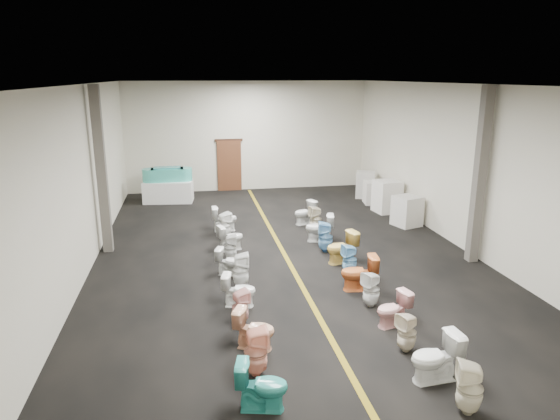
# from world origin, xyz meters

# --- Properties ---
(floor) EXTENTS (16.00, 16.00, 0.00)m
(floor) POSITION_xyz_m (0.00, 0.00, 0.00)
(floor) COLOR black
(floor) RESTS_ON ground
(ceiling) EXTENTS (16.00, 16.00, 0.00)m
(ceiling) POSITION_xyz_m (0.00, 0.00, 4.50)
(ceiling) COLOR black
(ceiling) RESTS_ON ground
(wall_back) EXTENTS (10.00, 0.00, 10.00)m
(wall_back) POSITION_xyz_m (0.00, 8.00, 2.25)
(wall_back) COLOR beige
(wall_back) RESTS_ON ground
(wall_front) EXTENTS (10.00, 0.00, 10.00)m
(wall_front) POSITION_xyz_m (0.00, -8.00, 2.25)
(wall_front) COLOR beige
(wall_front) RESTS_ON ground
(wall_left) EXTENTS (0.00, 16.00, 16.00)m
(wall_left) POSITION_xyz_m (-5.00, 0.00, 2.25)
(wall_left) COLOR beige
(wall_left) RESTS_ON ground
(wall_right) EXTENTS (0.00, 16.00, 16.00)m
(wall_right) POSITION_xyz_m (5.00, 0.00, 2.25)
(wall_right) COLOR beige
(wall_right) RESTS_ON ground
(aisle_stripe) EXTENTS (0.12, 15.60, 0.01)m
(aisle_stripe) POSITION_xyz_m (0.00, 0.00, 0.00)
(aisle_stripe) COLOR olive
(aisle_stripe) RESTS_ON floor
(back_door) EXTENTS (1.00, 0.10, 2.10)m
(back_door) POSITION_xyz_m (-0.80, 7.94, 1.05)
(back_door) COLOR #562D19
(back_door) RESTS_ON floor
(door_frame) EXTENTS (1.15, 0.08, 0.10)m
(door_frame) POSITION_xyz_m (-0.80, 7.95, 2.12)
(door_frame) COLOR #331C11
(door_frame) RESTS_ON back_door
(column_left) EXTENTS (0.25, 0.25, 4.50)m
(column_left) POSITION_xyz_m (-4.75, 1.00, 2.25)
(column_left) COLOR #59544C
(column_left) RESTS_ON floor
(column_right) EXTENTS (0.25, 0.25, 4.50)m
(column_right) POSITION_xyz_m (4.75, -1.50, 2.25)
(column_right) COLOR #59544C
(column_right) RESTS_ON floor
(display_table) EXTENTS (1.92, 1.11, 0.81)m
(display_table) POSITION_xyz_m (-3.28, 6.38, 0.41)
(display_table) COLOR white
(display_table) RESTS_ON floor
(bathtub) EXTENTS (1.86, 0.68, 0.55)m
(bathtub) POSITION_xyz_m (-3.28, 6.38, 1.07)
(bathtub) COLOR #3DAF9F
(bathtub) RESTS_ON display_table
(appliance_crate_a) EXTENTS (0.95, 0.95, 0.97)m
(appliance_crate_a) POSITION_xyz_m (4.40, 1.78, 0.48)
(appliance_crate_a) COLOR beige
(appliance_crate_a) RESTS_ON floor
(appliance_crate_b) EXTENTS (0.92, 0.92, 1.13)m
(appliance_crate_b) POSITION_xyz_m (4.40, 3.47, 0.56)
(appliance_crate_b) COLOR white
(appliance_crate_b) RESTS_ON floor
(appliance_crate_c) EXTENTS (0.85, 0.85, 0.85)m
(appliance_crate_c) POSITION_xyz_m (4.40, 4.72, 0.42)
(appliance_crate_c) COLOR silver
(appliance_crate_c) RESTS_ON floor
(appliance_crate_d) EXTENTS (0.93, 0.93, 1.02)m
(appliance_crate_d) POSITION_xyz_m (4.40, 5.71, 0.51)
(appliance_crate_d) COLOR beige
(appliance_crate_d) RESTS_ON floor
(toilet_left_0) EXTENTS (0.83, 0.59, 0.76)m
(toilet_left_0) POSITION_xyz_m (-1.54, -6.50, 0.38)
(toilet_left_0) COLOR teal
(toilet_left_0) RESTS_ON floor
(toilet_left_1) EXTENTS (0.40, 0.39, 0.84)m
(toilet_left_1) POSITION_xyz_m (-1.52, -5.64, 0.42)
(toilet_left_1) COLOR #FFAD92
(toilet_left_1) RESTS_ON floor
(toilet_left_2) EXTENTS (0.83, 0.68, 0.74)m
(toilet_left_2) POSITION_xyz_m (-1.43, -4.81, 0.37)
(toilet_left_2) COLOR #E3A57F
(toilet_left_2) RESTS_ON floor
(toilet_left_3) EXTENTS (0.42, 0.42, 0.71)m
(toilet_left_3) POSITION_xyz_m (-1.59, -3.88, 0.36)
(toilet_left_3) COLOR #EEADA5
(toilet_left_3) RESTS_ON floor
(toilet_left_4) EXTENTS (0.77, 0.56, 0.71)m
(toilet_left_4) POSITION_xyz_m (-1.53, -3.07, 0.36)
(toilet_left_4) COLOR white
(toilet_left_4) RESTS_ON floor
(toilet_left_5) EXTENTS (0.40, 0.39, 0.82)m
(toilet_left_5) POSITION_xyz_m (-1.40, -2.12, 0.41)
(toilet_left_5) COLOR white
(toilet_left_5) RESTS_ON floor
(toilet_left_6) EXTENTS (0.74, 0.57, 0.67)m
(toilet_left_6) POSITION_xyz_m (-1.58, -1.32, 0.34)
(toilet_left_6) COLOR white
(toilet_left_6) RESTS_ON floor
(toilet_left_7) EXTENTS (0.34, 0.34, 0.71)m
(toilet_left_7) POSITION_xyz_m (-1.48, -0.37, 0.36)
(toilet_left_7) COLOR silver
(toilet_left_7) RESTS_ON floor
(toilet_left_8) EXTENTS (0.80, 0.60, 0.73)m
(toilet_left_8) POSITION_xyz_m (-1.40, 0.45, 0.36)
(toilet_left_8) COLOR white
(toilet_left_8) RESTS_ON floor
(toilet_left_9) EXTENTS (0.49, 0.49, 0.82)m
(toilet_left_9) POSITION_xyz_m (-1.50, 1.44, 0.41)
(toilet_left_9) COLOR white
(toilet_left_9) RESTS_ON floor
(toilet_left_10) EXTENTS (0.76, 0.43, 0.78)m
(toilet_left_10) POSITION_xyz_m (-1.44, 2.27, 0.39)
(toilet_left_10) COLOR white
(toilet_left_10) RESTS_ON floor
(toilet_right_0) EXTENTS (0.48, 0.47, 0.82)m
(toilet_right_0) POSITION_xyz_m (1.35, -7.13, 0.41)
(toilet_right_0) COLOR beige
(toilet_right_0) RESTS_ON floor
(toilet_right_1) EXTENTS (0.84, 0.52, 0.82)m
(toilet_right_1) POSITION_xyz_m (1.25, -6.30, 0.41)
(toilet_right_1) COLOR white
(toilet_right_1) RESTS_ON floor
(toilet_right_2) EXTENTS (0.43, 0.43, 0.73)m
(toilet_right_2) POSITION_xyz_m (1.18, -5.40, 0.37)
(toilet_right_2) COLOR beige
(toilet_right_2) RESTS_ON floor
(toilet_right_3) EXTENTS (0.76, 0.54, 0.70)m
(toilet_right_3) POSITION_xyz_m (1.31, -4.48, 0.35)
(toilet_right_3) COLOR #F4B2B0
(toilet_right_3) RESTS_ON floor
(toilet_right_4) EXTENTS (0.47, 0.46, 0.77)m
(toilet_right_4) POSITION_xyz_m (1.19, -3.60, 0.39)
(toilet_right_4) COLOR white
(toilet_right_4) RESTS_ON floor
(toilet_right_5) EXTENTS (0.86, 0.55, 0.83)m
(toilet_right_5) POSITION_xyz_m (1.22, -2.76, 0.41)
(toilet_right_5) COLOR #D2692F
(toilet_right_5) RESTS_ON floor
(toilet_right_6) EXTENTS (0.39, 0.39, 0.77)m
(toilet_right_6) POSITION_xyz_m (1.29, -1.85, 0.38)
(toilet_right_6) COLOR #7BBDE6
(toilet_right_6) RESTS_ON floor
(toilet_right_7) EXTENTS (0.90, 0.64, 0.83)m
(toilet_right_7) POSITION_xyz_m (1.34, -1.05, 0.41)
(toilet_right_7) COLOR #E6BE57
(toilet_right_7) RESTS_ON floor
(toilet_right_8) EXTENTS (0.47, 0.46, 0.86)m
(toilet_right_8) POSITION_xyz_m (1.14, -0.18, 0.43)
(toilet_right_8) COLOR #71ADDC
(toilet_right_8) RESTS_ON floor
(toilet_right_9) EXTENTS (0.89, 0.62, 0.82)m
(toilet_right_9) POSITION_xyz_m (1.22, 0.74, 0.41)
(toilet_right_9) COLOR white
(toilet_right_9) RESTS_ON floor
(toilet_right_10) EXTENTS (0.44, 0.43, 0.83)m
(toilet_right_10) POSITION_xyz_m (1.32, 1.61, 0.42)
(toilet_right_10) COLOR beige
(toilet_right_10) RESTS_ON floor
(toilet_right_11) EXTENTS (0.85, 0.69, 0.76)m
(toilet_right_11) POSITION_xyz_m (1.20, 2.54, 0.38)
(toilet_right_11) COLOR white
(toilet_right_11) RESTS_ON floor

